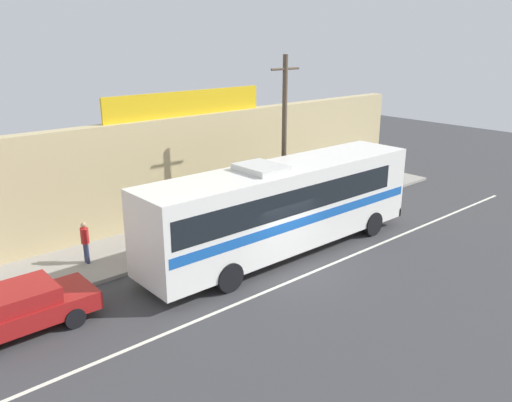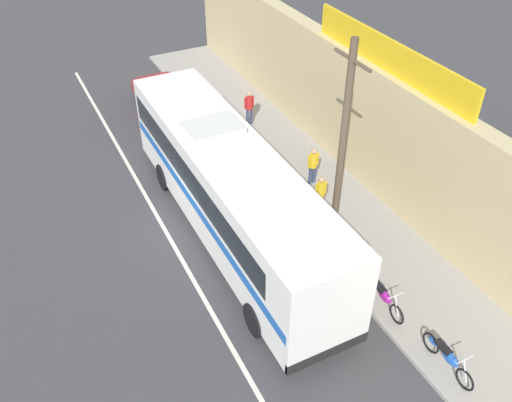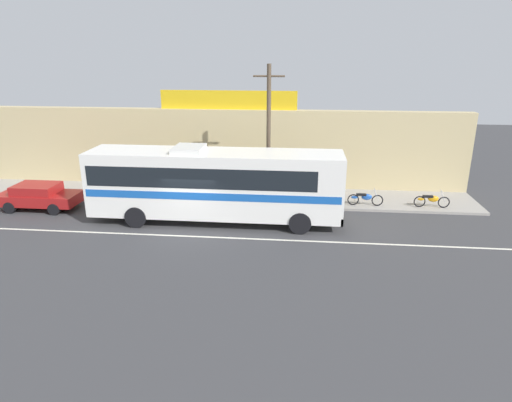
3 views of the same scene
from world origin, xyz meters
name	(u,v)px [view 3 (image 3 of 3)]	position (x,y,z in m)	size (l,w,h in m)	color
ground_plane	(190,230)	(0.00, 0.00, 0.00)	(70.00, 70.00, 0.00)	#3A3A3D
sidewalk_slab	(212,195)	(0.00, 5.20, 0.07)	(30.00, 3.60, 0.14)	gray
storefront_facade	(217,149)	(0.00, 7.35, 2.40)	(30.00, 0.70, 4.80)	tan
storefront_billboard	(228,100)	(0.74, 7.35, 5.35)	(8.19, 0.12, 1.10)	gold
road_center_stripe	(186,236)	(0.00, -0.80, 0.00)	(30.00, 0.14, 0.01)	silver
intercity_bus	(213,181)	(0.93, 1.24, 2.07)	(12.32, 2.66, 3.78)	white
parked_car	(39,196)	(-8.78, 2.11, 0.74)	(4.23, 1.90, 1.37)	maroon
utility_pole	(269,135)	(3.43, 3.79, 3.96)	(1.60, 0.22, 7.37)	brown
motorcycle_blue	(365,198)	(8.67, 4.02, 0.57)	(1.91, 0.56, 0.94)	black
motorcycle_black	(318,198)	(6.13, 3.82, 0.57)	(1.93, 0.56, 0.94)	black
motorcycle_green	(431,200)	(12.16, 4.05, 0.57)	(1.88, 0.56, 0.94)	black
pedestrian_by_curb	(235,183)	(1.52, 4.51, 1.05)	(0.30, 0.48, 1.58)	brown
pedestrian_far_left	(120,176)	(-5.45, 5.11, 1.07)	(0.30, 0.48, 1.62)	navy
pedestrian_far_right	(208,179)	(-0.20, 5.26, 1.04)	(0.30, 0.48, 1.57)	navy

